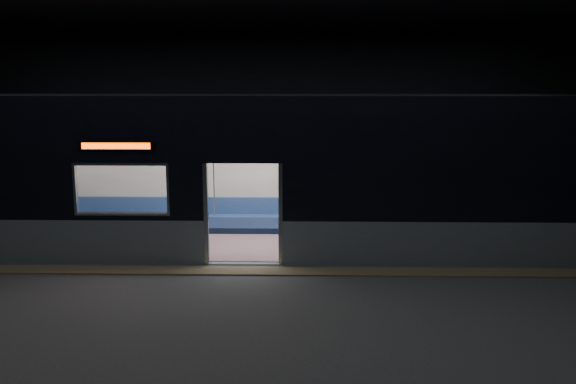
{
  "coord_description": "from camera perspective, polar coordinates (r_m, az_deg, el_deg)",
  "views": [
    {
      "loc": [
        1.16,
        -10.72,
        3.57
      ],
      "look_at": [
        0.86,
        2.3,
        1.26
      ],
      "focal_mm": 38.0,
      "sensor_mm": 36.0,
      "label": 1
    }
  ],
  "objects": [
    {
      "name": "transit_map",
      "position": [
        14.93,
        10.92,
        1.97
      ],
      "size": [
        1.12,
        0.03,
        0.73
      ],
      "primitive_type": "cube",
      "color": "white",
      "rests_on": "metro_car"
    },
    {
      "name": "metro_car",
      "position": [
        13.42,
        -3.65,
        2.66
      ],
      "size": [
        18.0,
        3.04,
        3.35
      ],
      "color": "gray",
      "rests_on": "station_floor"
    },
    {
      "name": "handbag",
      "position": [
        14.35,
        2.18,
        -1.6
      ],
      "size": [
        0.34,
        0.32,
        0.13
      ],
      "primitive_type": "cube",
      "rotation": [
        0.0,
        0.0,
        0.41
      ],
      "color": "black",
      "rests_on": "passenger"
    },
    {
      "name": "station_envelope",
      "position": [
        10.78,
        -4.94,
        10.52
      ],
      "size": [
        24.0,
        14.0,
        5.0
      ],
      "color": "black",
      "rests_on": "station_floor"
    },
    {
      "name": "passenger",
      "position": [
        14.54,
        2.08,
        -0.98
      ],
      "size": [
        0.43,
        0.69,
        1.34
      ],
      "rotation": [
        0.0,
        0.0,
        -0.2
      ],
      "color": "black",
      "rests_on": "metro_car"
    },
    {
      "name": "tactile_strip",
      "position": [
        11.87,
        -4.38,
        -7.39
      ],
      "size": [
        22.8,
        0.5,
        0.03
      ],
      "primitive_type": "cube",
      "color": "#8C7F59",
      "rests_on": "station_floor"
    },
    {
      "name": "station_floor",
      "position": [
        11.36,
        -4.65,
        -8.32
      ],
      "size": [
        24.0,
        14.0,
        0.01
      ],
      "primitive_type": "cube",
      "color": "#47494C",
      "rests_on": "ground"
    }
  ]
}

